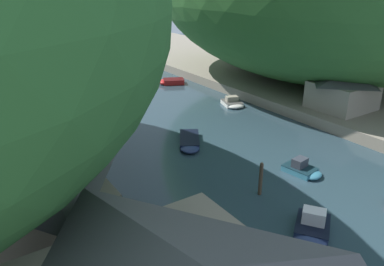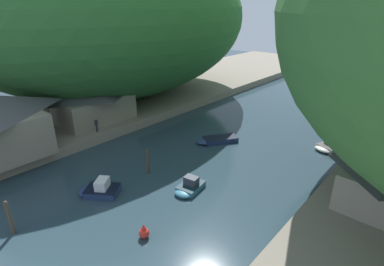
% 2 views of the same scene
% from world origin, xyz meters
% --- Properties ---
extents(water_surface, '(130.00, 130.00, 0.00)m').
position_xyz_m(water_surface, '(0.00, 30.00, 0.00)').
color(water_surface, '#283D47').
rests_on(water_surface, ground).
extents(left_bank, '(22.00, 120.00, 1.19)m').
position_xyz_m(left_bank, '(-22.64, 30.00, 0.59)').
color(left_bank, gray).
rests_on(left_bank, ground).
extents(hillside_left, '(34.20, 47.89, 23.93)m').
position_xyz_m(hillside_left, '(-23.74, 30.56, 13.15)').
color(hillside_left, '#2D662D').
rests_on(hillside_left, left_bank).
extents(boathouse_shed, '(6.47, 9.75, 4.57)m').
position_xyz_m(boathouse_shed, '(-16.27, 20.62, 3.55)').
color(boathouse_shed, gray).
rests_on(boathouse_shed, left_bank).
extents(boat_mid_channel, '(3.88, 3.53, 1.48)m').
position_xyz_m(boat_mid_channel, '(-2.85, 12.37, 0.45)').
color(boat_mid_channel, navy).
rests_on(boat_mid_channel, water_surface).
extents(boat_far_right_bank, '(4.26, 3.45, 0.73)m').
position_xyz_m(boat_far_right_bank, '(8.12, 47.81, 0.36)').
color(boat_far_right_bank, red).
rests_on(boat_far_right_bank, water_surface).
extents(boat_cabin_cruiser, '(4.14, 5.15, 0.56)m').
position_xyz_m(boat_cabin_cruiser, '(-1.72, 27.62, 0.28)').
color(boat_cabin_cruiser, navy).
rests_on(boat_cabin_cruiser, water_surface).
extents(boat_far_upstream, '(2.14, 3.26, 1.22)m').
position_xyz_m(boat_far_upstream, '(2.73, 17.91, 0.37)').
color(boat_far_upstream, teal).
rests_on(boat_far_upstream, water_surface).
extents(boat_small_dinghy, '(2.96, 3.70, 1.12)m').
position_xyz_m(boat_small_dinghy, '(9.16, 34.53, 0.35)').
color(boat_small_dinghy, silver).
rests_on(boat_small_dinghy, water_surface).
extents(mooring_post_nearest, '(0.28, 0.28, 2.76)m').
position_xyz_m(mooring_post_nearest, '(-3.22, 5.57, 1.39)').
color(mooring_post_nearest, '#4C3D2D').
rests_on(mooring_post_nearest, water_surface).
extents(mooring_post_fourth, '(0.27, 0.27, 2.56)m').
position_xyz_m(mooring_post_fourth, '(-2.29, 17.52, 1.29)').
color(mooring_post_fourth, '#4C3D2D').
rests_on(mooring_post_fourth, water_surface).
extents(channel_buoy_near, '(0.75, 0.75, 1.13)m').
position_xyz_m(channel_buoy_near, '(4.21, 11.51, 0.44)').
color(channel_buoy_near, red).
rests_on(channel_buoy_near, water_surface).
extents(person_on_quay, '(0.35, 0.43, 1.69)m').
position_xyz_m(person_on_quay, '(-12.61, 18.54, 2.16)').
color(person_on_quay, '#282D3D').
rests_on(person_on_quay, left_bank).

